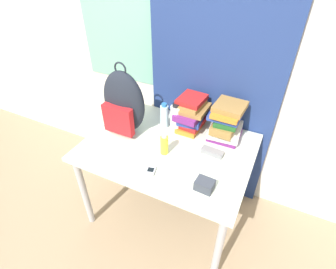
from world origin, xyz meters
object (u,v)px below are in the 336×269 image
(sunglasses_case, at_px, (212,152))
(book_stack_left, at_px, (191,114))
(sports_bottle, at_px, (176,118))
(cell_phone, at_px, (151,171))
(sunscreen_bottle, at_px, (164,144))
(camera_pouch, at_px, (205,185))
(backpack, at_px, (124,104))
(book_stack_center, at_px, (227,122))
(water_bottle, at_px, (164,116))

(sunglasses_case, bearing_deg, book_stack_left, 138.09)
(sports_bottle, bearing_deg, cell_phone, -84.66)
(sunscreen_bottle, distance_m, sunglasses_case, 0.33)
(camera_pouch, bearing_deg, backpack, 158.22)
(book_stack_center, relative_size, sports_bottle, 1.25)
(sports_bottle, height_order, camera_pouch, sports_bottle)
(book_stack_left, bearing_deg, backpack, -150.28)
(book_stack_center, distance_m, cell_phone, 0.65)
(backpack, xyz_separation_m, book_stack_left, (0.43, 0.24, -0.10))
(water_bottle, xyz_separation_m, camera_pouch, (0.49, -0.47, -0.06))
(book_stack_left, height_order, sunglasses_case, book_stack_left)
(backpack, distance_m, book_stack_left, 0.50)
(water_bottle, xyz_separation_m, sports_bottle, (0.10, -0.01, 0.01))
(camera_pouch, bearing_deg, cell_phone, -177.40)
(backpack, relative_size, water_bottle, 2.67)
(book_stack_center, distance_m, sports_bottle, 0.37)
(sunglasses_case, bearing_deg, book_stack_center, 85.78)
(book_stack_center, xyz_separation_m, sunscreen_bottle, (-0.32, -0.36, -0.06))
(cell_phone, bearing_deg, book_stack_center, 60.71)
(backpack, bearing_deg, camera_pouch, -21.78)
(water_bottle, height_order, sunscreen_bottle, water_bottle)
(book_stack_left, relative_size, camera_pouch, 2.63)
(sunglasses_case, xyz_separation_m, camera_pouch, (0.05, -0.31, 0.01))
(sunscreen_bottle, relative_size, camera_pouch, 1.45)
(backpack, height_order, book_stack_center, backpack)
(book_stack_center, relative_size, camera_pouch, 2.62)
(book_stack_center, bearing_deg, cell_phone, -119.29)
(sports_bottle, bearing_deg, camera_pouch, -49.15)
(cell_phone, bearing_deg, backpack, 141.15)
(water_bottle, height_order, camera_pouch, water_bottle)
(cell_phone, distance_m, camera_pouch, 0.35)
(book_stack_center, bearing_deg, sports_bottle, -166.58)
(book_stack_left, relative_size, cell_phone, 3.19)
(backpack, bearing_deg, sunscreen_bottle, -16.16)
(water_bottle, bearing_deg, book_stack_center, 9.19)
(sunglasses_case, height_order, camera_pouch, camera_pouch)
(book_stack_left, xyz_separation_m, book_stack_center, (0.27, 0.00, 0.01))
(backpack, distance_m, book_stack_center, 0.74)
(sunscreen_bottle, relative_size, cell_phone, 1.75)
(backpack, distance_m, sunglasses_case, 0.71)
(backpack, bearing_deg, sunglasses_case, 1.68)
(sunglasses_case, relative_size, camera_pouch, 1.40)
(book_stack_left, relative_size, sunscreen_bottle, 1.82)
(book_stack_center, distance_m, sunscreen_bottle, 0.48)
(book_stack_center, bearing_deg, water_bottle, -170.81)
(cell_phone, bearing_deg, camera_pouch, 2.60)
(water_bottle, bearing_deg, sunscreen_bottle, -63.33)
(book_stack_center, bearing_deg, book_stack_left, -179.41)
(sports_bottle, distance_m, camera_pouch, 0.61)
(sports_bottle, height_order, sunglasses_case, sports_bottle)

